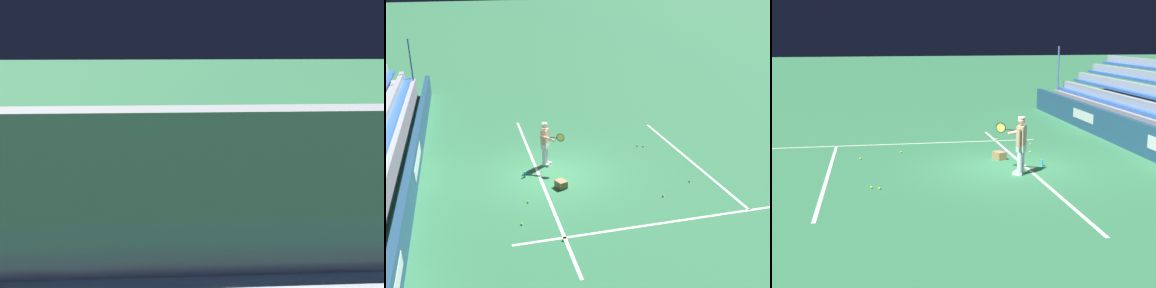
{
  "view_description": "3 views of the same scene",
  "coord_description": "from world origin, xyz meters",
  "views": [
    {
      "loc": [
        -0.55,
        -10.71,
        3.17
      ],
      "look_at": [
        0.27,
        1.93,
        0.71
      ],
      "focal_mm": 50.0,
      "sensor_mm": 36.0,
      "label": 1
    },
    {
      "loc": [
        14.65,
        -2.88,
        7.3
      ],
      "look_at": [
        0.38,
        0.87,
        1.27
      ],
      "focal_mm": 42.0,
      "sensor_mm": 36.0,
      "label": 2
    },
    {
      "loc": [
        -15.6,
        4.11,
        4.1
      ],
      "look_at": [
        -0.81,
        1.58,
        0.96
      ],
      "focal_mm": 50.0,
      "sensor_mm": 36.0,
      "label": 3
    }
  ],
  "objects": [
    {
      "name": "ground_plane",
      "position": [
        0.0,
        0.0,
        0.0
      ],
      "size": [
        160.0,
        160.0,
        0.0
      ],
      "primitive_type": "plane",
      "color": "#337A4C"
    },
    {
      "name": "court_baseline_white",
      "position": [
        0.0,
        -0.5,
        0.0
      ],
      "size": [
        12.0,
        0.1,
        0.01
      ],
      "primitive_type": "cube",
      "color": "white",
      "rests_on": "ground"
    },
    {
      "name": "court_sideline_white",
      "position": [
        4.11,
        4.0,
        0.0
      ],
      "size": [
        0.1,
        12.0,
        0.01
      ],
      "primitive_type": "cube",
      "color": "white",
      "rests_on": "ground"
    },
    {
      "name": "court_service_line_white",
      "position": [
        0.0,
        5.5,
        0.0
      ],
      "size": [
        8.22,
        0.1,
        0.01
      ],
      "primitive_type": "cube",
      "color": "white",
      "rests_on": "ground"
    },
    {
      "name": "back_wall_sponsor_board",
      "position": [
        0.01,
        -4.86,
        0.55
      ],
      "size": [
        24.89,
        0.25,
        1.1
      ],
      "color": "navy",
      "rests_on": "ground"
    },
    {
      "name": "tennis_player",
      "position": [
        -0.86,
        -0.07,
        0.89
      ],
      "size": [
        0.94,
        0.85,
        1.71
      ],
      "color": "silver",
      "rests_on": "ground"
    },
    {
      "name": "ball_box_cardboard",
      "position": [
        1.09,
        0.08,
        0.13
      ],
      "size": [
        0.48,
        0.43,
        0.26
      ],
      "primitive_type": "cube",
      "rotation": [
        0.0,
        0.0,
        0.39
      ],
      "color": "#A87F51",
      "rests_on": "ground"
    },
    {
      "name": "tennis_ball_near_player",
      "position": [
        1.84,
        4.59,
        0.03
      ],
      "size": [
        0.07,
        0.07,
        0.07
      ],
      "primitive_type": "sphere",
      "color": "#CCE533",
      "rests_on": "ground"
    },
    {
      "name": "tennis_ball_by_box",
      "position": [
        -1.73,
        4.02,
        0.03
      ],
      "size": [
        0.07,
        0.07,
        0.07
      ],
      "primitive_type": "sphere",
      "color": "#CCE533",
      "rests_on": "ground"
    },
    {
      "name": "tennis_ball_stray_back",
      "position": [
        2.61,
        3.22,
        0.03
      ],
      "size": [
        0.07,
        0.07,
        0.07
      ],
      "primitive_type": "sphere",
      "color": "#CCE533",
      "rests_on": "ground"
    },
    {
      "name": "tennis_ball_far_left",
      "position": [
        1.86,
        -1.21,
        0.03
      ],
      "size": [
        0.07,
        0.07,
        0.07
      ],
      "primitive_type": "sphere",
      "color": "#CCE533",
      "rests_on": "ground"
    },
    {
      "name": "tennis_ball_far_right",
      "position": [
        -1.6,
        4.24,
        0.03
      ],
      "size": [
        0.07,
        0.07,
        0.07
      ],
      "primitive_type": "sphere",
      "color": "#CCE533",
      "rests_on": "ground"
    },
    {
      "name": "tennis_ball_midcourt",
      "position": [
        3.13,
        -1.59,
        0.03
      ],
      "size": [
        0.07,
        0.07,
        0.07
      ],
      "primitive_type": "sphere",
      "color": "#CCE533",
      "rests_on": "ground"
    },
    {
      "name": "water_bottle",
      "position": [
        -0.02,
        -1.03,
        0.11
      ],
      "size": [
        0.07,
        0.07,
        0.22
      ],
      "primitive_type": "cylinder",
      "color": "#33B2E5",
      "rests_on": "ground"
    }
  ]
}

